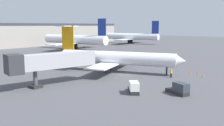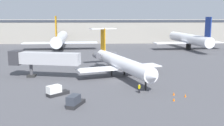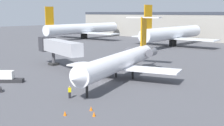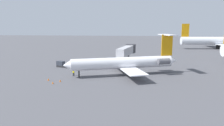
% 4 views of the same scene
% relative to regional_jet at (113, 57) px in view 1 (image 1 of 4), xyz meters
% --- Properties ---
extents(ground_plane, '(400.00, 400.00, 0.10)m').
position_rel_regional_jet_xyz_m(ground_plane, '(-1.04, -3.94, -3.37)').
color(ground_plane, '#4C4C51').
extents(regional_jet, '(20.17, 30.28, 10.53)m').
position_rel_regional_jet_xyz_m(regional_jet, '(0.00, 0.00, 0.00)').
color(regional_jet, white).
rests_on(regional_jet, ground_plane).
extents(jet_bridge, '(16.30, 6.32, 6.01)m').
position_rel_regional_jet_xyz_m(jet_bridge, '(-17.94, -0.15, 1.00)').
color(jet_bridge, '#ADADB2').
rests_on(jet_bridge, ground_plane).
extents(ground_crew_marshaller, '(0.44, 0.48, 1.69)m').
position_rel_regional_jet_xyz_m(ground_crew_marshaller, '(2.56, -13.44, -2.47)').
color(ground_crew_marshaller, black).
rests_on(ground_crew_marshaller, ground_plane).
extents(baggage_tug_lead, '(2.77, 4.23, 1.90)m').
position_rel_regional_jet_xyz_m(baggage_tug_lead, '(-8.38, -20.35, -2.49)').
color(baggage_tug_lead, '#262628').
rests_on(baggage_tug_lead, ground_plane).
extents(baggage_tug_trailing, '(3.90, 3.73, 1.90)m').
position_rel_regional_jet_xyz_m(baggage_tug_trailing, '(-12.23, -14.49, -2.49)').
color(baggage_tug_trailing, '#262628').
rests_on(baggage_tug_trailing, ground_plane).
extents(traffic_cone_near, '(0.36, 0.36, 0.55)m').
position_rel_regional_jet_xyz_m(traffic_cone_near, '(10.17, -16.12, -3.05)').
color(traffic_cone_near, orange).
rests_on(traffic_cone_near, ground_plane).
extents(traffic_cone_mid, '(0.36, 0.36, 0.55)m').
position_rel_regional_jet_xyz_m(traffic_cone_mid, '(8.46, -15.00, -3.05)').
color(traffic_cone_mid, orange).
rests_on(traffic_cone_mid, ground_plane).
extents(traffic_cone_far, '(0.36, 0.36, 0.55)m').
position_rel_regional_jet_xyz_m(traffic_cone_far, '(7.62, -18.19, -3.05)').
color(traffic_cone_far, orange).
rests_on(traffic_cone_far, ground_plane).
extents(parked_airliner_centre, '(29.47, 34.74, 13.38)m').
position_rel_regional_jet_xyz_m(parked_airliner_centre, '(31.73, 48.55, 0.96)').
color(parked_airliner_centre, white).
rests_on(parked_airliner_centre, ground_plane).
extents(parked_airliner_east_mid, '(30.02, 35.27, 13.01)m').
position_rel_regional_jet_xyz_m(parked_airliner_east_mid, '(76.39, 50.01, 0.78)').
color(parked_airliner_east_mid, silver).
rests_on(parked_airliner_east_mid, ground_plane).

